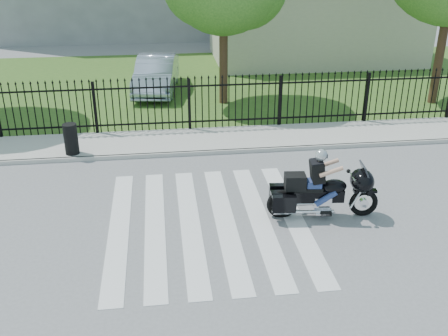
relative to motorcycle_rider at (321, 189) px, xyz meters
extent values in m
plane|color=slate|center=(-2.61, -0.02, -0.70)|extent=(120.00, 120.00, 0.00)
cube|color=#ADAAA3|center=(-2.61, 4.98, -0.64)|extent=(40.00, 2.00, 0.12)
cube|color=#ADAAA3|center=(-2.61, 3.98, -0.64)|extent=(40.00, 0.12, 0.12)
cube|color=#2F551D|center=(-2.61, 11.98, -0.69)|extent=(40.00, 12.00, 0.02)
cube|color=black|center=(-2.61, 5.98, -0.35)|extent=(26.00, 0.04, 0.05)
cube|color=black|center=(-2.61, 5.98, 0.85)|extent=(26.00, 0.04, 0.05)
cylinder|color=#382316|center=(-1.11, 8.98, 1.38)|extent=(0.32, 0.32, 4.16)
cylinder|color=#382316|center=(6.89, 7.98, 1.70)|extent=(0.32, 0.32, 4.80)
cube|color=#B3AD95|center=(4.39, 15.98, 1.05)|extent=(10.00, 6.00, 3.50)
torus|color=black|center=(1.03, -0.10, -0.38)|extent=(0.68, 0.19, 0.67)
torus|color=black|center=(-0.87, 0.08, -0.38)|extent=(0.72, 0.21, 0.71)
cube|color=black|center=(-0.09, 0.01, -0.17)|extent=(1.29, 0.35, 0.29)
ellipsoid|color=black|center=(0.30, -0.03, 0.06)|extent=(0.64, 0.45, 0.32)
cube|color=black|center=(-0.29, 0.03, 0.02)|extent=(0.66, 0.37, 0.10)
cube|color=silver|center=(0.06, -0.01, -0.33)|extent=(0.42, 0.33, 0.29)
ellipsoid|color=black|center=(0.93, -0.09, 0.20)|extent=(0.59, 0.75, 0.53)
cube|color=black|center=(-0.60, 0.06, 0.20)|extent=(0.50, 0.41, 0.35)
cube|color=navy|center=(-0.17, 0.02, 0.14)|extent=(0.36, 0.32, 0.18)
sphere|color=#AEB2B6|center=(-0.05, 0.00, 0.84)|extent=(0.28, 0.28, 0.28)
imported|color=#9CA9C4|center=(-3.64, 10.86, 0.03)|extent=(2.04, 4.51, 1.44)
cylinder|color=black|center=(-6.17, 4.28, -0.13)|extent=(0.51, 0.51, 0.91)
camera|label=1|loc=(-3.55, -10.34, 5.41)|focal=42.00mm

